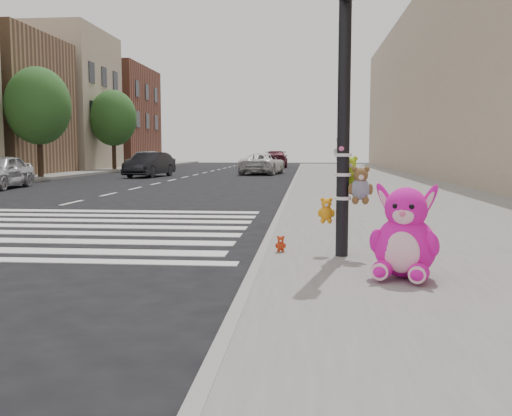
% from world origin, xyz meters
% --- Properties ---
extents(ground, '(120.00, 120.00, 0.00)m').
position_xyz_m(ground, '(0.00, 0.00, 0.00)').
color(ground, black).
rests_on(ground, ground).
extents(sidewalk_near, '(7.00, 80.00, 0.14)m').
position_xyz_m(sidewalk_near, '(5.00, 10.00, 0.07)').
color(sidewalk_near, slate).
rests_on(sidewalk_near, ground).
extents(curb_edge, '(0.12, 80.00, 0.15)m').
position_xyz_m(curb_edge, '(1.55, 10.00, 0.07)').
color(curb_edge, gray).
rests_on(curb_edge, ground).
extents(bld_far_d, '(6.00, 8.00, 10.00)m').
position_xyz_m(bld_far_d, '(-15.50, 35.00, 5.00)').
color(bld_far_d, tan).
rests_on(bld_far_d, ground).
extents(bld_far_e, '(6.00, 10.00, 9.00)m').
position_xyz_m(bld_far_e, '(-15.50, 46.00, 4.50)').
color(bld_far_e, brown).
rests_on(bld_far_e, ground).
extents(bld_near, '(5.00, 60.00, 10.00)m').
position_xyz_m(bld_near, '(10.50, 20.00, 5.00)').
color(bld_near, tan).
rests_on(bld_near, ground).
extents(signal_pole, '(0.70, 0.50, 4.00)m').
position_xyz_m(signal_pole, '(2.64, 1.81, 1.76)').
color(signal_pole, black).
rests_on(signal_pole, sidewalk_near).
extents(tree_far_b, '(3.20, 3.20, 5.44)m').
position_xyz_m(tree_far_b, '(-11.20, 22.00, 3.65)').
color(tree_far_b, '#382619').
rests_on(tree_far_b, sidewalk_far).
extents(tree_far_c, '(3.20, 3.20, 5.44)m').
position_xyz_m(tree_far_c, '(-11.20, 33.00, 3.65)').
color(tree_far_c, '#382619').
rests_on(tree_far_c, sidewalk_far).
extents(pink_bunny, '(0.83, 0.90, 1.03)m').
position_xyz_m(pink_bunny, '(3.19, 0.57, 0.56)').
color(pink_bunny, '#EB13AD').
rests_on(pink_bunny, sidewalk_near).
extents(red_teddy, '(0.16, 0.12, 0.22)m').
position_xyz_m(red_teddy, '(1.80, 2.00, 0.25)').
color(red_teddy, red).
rests_on(red_teddy, sidewalk_near).
extents(car_dark_far, '(2.04, 4.26, 1.35)m').
position_xyz_m(car_dark_far, '(-6.50, 25.21, 0.67)').
color(car_dark_far, black).
rests_on(car_dark_far, ground).
extents(car_white_near, '(2.75, 4.86, 1.28)m').
position_xyz_m(car_white_near, '(-0.58, 29.23, 0.64)').
color(car_white_near, silver).
rests_on(car_white_near, ground).
extents(car_maroon_near, '(2.18, 4.87, 1.39)m').
position_xyz_m(car_maroon_near, '(-0.51, 42.44, 0.69)').
color(car_maroon_near, '#511722').
rests_on(car_maroon_near, ground).
extents(car_silver_deep, '(2.22, 4.58, 1.51)m').
position_xyz_m(car_silver_deep, '(-9.80, 35.62, 0.75)').
color(car_silver_deep, '#A6A6AA').
rests_on(car_silver_deep, ground).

